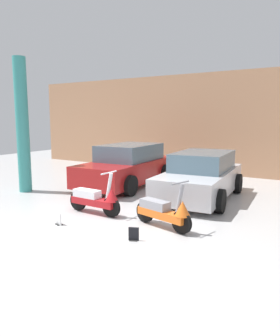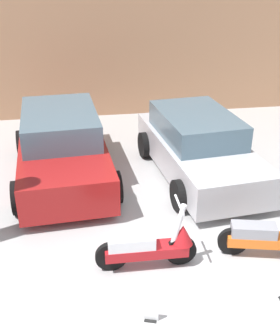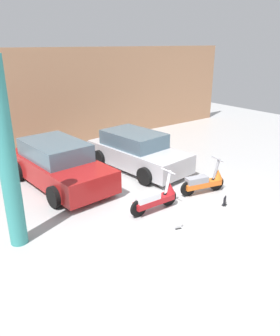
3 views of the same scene
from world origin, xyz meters
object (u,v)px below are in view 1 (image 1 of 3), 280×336
(scooter_front_right, at_px, (165,211))
(car_rear_left, at_px, (127,166))
(car_rear_center, at_px, (201,176))
(placard_near_left_scooter, at_px, (59,219))
(placard_near_right_scooter, at_px, (134,235))
(scooter_front_left, at_px, (96,199))
(support_column_side, at_px, (22,126))

(scooter_front_right, distance_m, car_rear_left, 4.66)
(scooter_front_right, bearing_deg, car_rear_center, 110.85)
(car_rear_left, height_order, placard_near_left_scooter, car_rear_left)
(scooter_front_right, relative_size, placard_near_right_scooter, 5.77)
(scooter_front_left, bearing_deg, placard_near_left_scooter, -98.90)
(scooter_front_right, height_order, placard_near_left_scooter, scooter_front_right)
(car_rear_left, bearing_deg, scooter_front_right, 40.49)
(car_rear_center, bearing_deg, placard_near_right_scooter, -3.03)
(car_rear_center, bearing_deg, support_column_side, -72.85)
(scooter_front_right, height_order, support_column_side, support_column_side)
(placard_near_left_scooter, bearing_deg, scooter_front_right, 26.10)
(scooter_front_left, height_order, car_rear_left, car_rear_left)
(scooter_front_left, relative_size, car_rear_left, 0.36)
(placard_near_right_scooter, bearing_deg, car_rear_center, 92.97)
(scooter_front_right, distance_m, support_column_side, 5.77)
(scooter_front_left, distance_m, placard_near_left_scooter, 1.12)
(scooter_front_left, distance_m, support_column_side, 4.00)
(scooter_front_right, height_order, car_rear_center, car_rear_center)
(scooter_front_right, bearing_deg, placard_near_right_scooter, -86.86)
(car_rear_left, xyz_separation_m, placard_near_left_scooter, (1.15, -4.36, -0.56))
(placard_near_left_scooter, bearing_deg, support_column_side, 151.75)
(car_rear_left, relative_size, support_column_side, 1.02)
(placard_near_left_scooter, xyz_separation_m, placard_near_right_scooter, (1.93, 0.09, 0.00))
(scooter_front_left, relative_size, placard_near_right_scooter, 5.97)
(car_rear_center, distance_m, support_column_side, 5.71)
(scooter_front_left, xyz_separation_m, placard_near_left_scooter, (-0.19, -1.07, -0.27))
(placard_near_left_scooter, xyz_separation_m, support_column_side, (-3.35, 1.80, 1.97))
(scooter_front_right, relative_size, car_rear_center, 0.36)
(car_rear_left, bearing_deg, placard_near_right_scooter, 31.99)
(scooter_front_left, xyz_separation_m, scooter_front_right, (1.91, -0.04, -0.01))
(scooter_front_right, distance_m, car_rear_center, 2.98)
(car_rear_left, xyz_separation_m, car_rear_center, (2.87, -0.38, -0.03))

